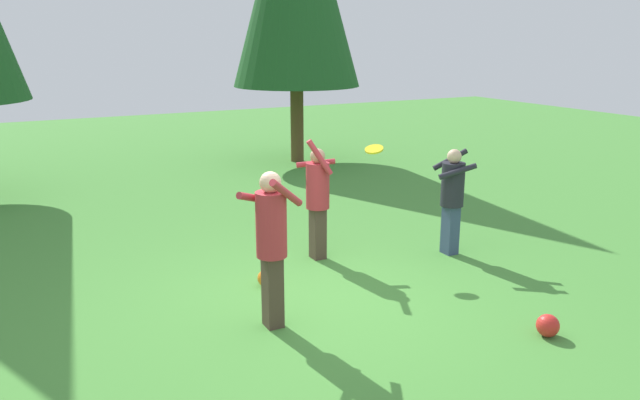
{
  "coord_description": "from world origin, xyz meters",
  "views": [
    {
      "loc": [
        -3.08,
        -6.24,
        3.18
      ],
      "look_at": [
        0.58,
        0.86,
        1.05
      ],
      "focal_mm": 34.65,
      "sensor_mm": 36.0,
      "label": 1
    }
  ],
  "objects": [
    {
      "name": "frisbee",
      "position": [
        1.61,
        1.16,
        1.61
      ],
      "size": [
        0.37,
        0.37,
        0.11
      ],
      "color": "yellow"
    },
    {
      "name": "ball_red",
      "position": [
        1.94,
        -1.92,
        0.13
      ],
      "size": [
        0.25,
        0.25,
        0.25
      ],
      "primitive_type": "sphere",
      "color": "red",
      "rests_on": "ground_plane"
    },
    {
      "name": "ground_plane",
      "position": [
        0.0,
        0.0,
        0.0
      ],
      "size": [
        40.0,
        40.0,
        0.0
      ],
      "primitive_type": "plane",
      "color": "#478C38"
    },
    {
      "name": "ball_orange",
      "position": [
        -0.26,
        0.77,
        0.12
      ],
      "size": [
        0.23,
        0.23,
        0.23
      ],
      "primitive_type": "sphere",
      "color": "orange",
      "rests_on": "ground_plane"
    },
    {
      "name": "person_bystander",
      "position": [
        -0.62,
        -0.32,
        1.07
      ],
      "size": [
        0.75,
        0.72,
        1.79
      ],
      "rotation": [
        0.0,
        0.0,
        0.58
      ],
      "color": "#4C382D",
      "rests_on": "ground_plane"
    },
    {
      "name": "person_thrower",
      "position": [
        0.83,
        1.42,
        0.98
      ],
      "size": [
        0.6,
        0.61,
        1.81
      ],
      "rotation": [
        0.0,
        0.0,
        -0.33
      ],
      "color": "#4C382D",
      "rests_on": "ground_plane"
    },
    {
      "name": "person_catcher",
      "position": [
        2.69,
        0.7,
        0.94
      ],
      "size": [
        0.68,
        0.65,
        1.59
      ],
      "rotation": [
        0.0,
        0.0,
        2.74
      ],
      "color": "#38476B",
      "rests_on": "ground_plane"
    }
  ]
}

